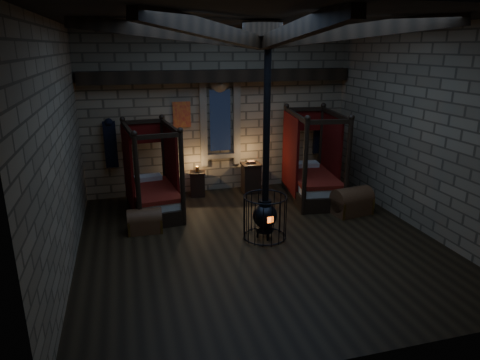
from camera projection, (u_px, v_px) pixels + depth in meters
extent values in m
cube|color=black|center=(259.00, 242.00, 8.59)|extent=(7.00, 7.00, 0.01)
cube|color=#847054|center=(220.00, 113.00, 11.18)|extent=(7.00, 0.02, 4.20)
cube|color=#847054|center=(358.00, 203.00, 4.74)|extent=(7.00, 0.02, 4.20)
cube|color=#847054|center=(60.00, 151.00, 7.08)|extent=(0.02, 7.00, 4.20)
cube|color=#847054|center=(422.00, 130.00, 8.84)|extent=(0.02, 7.00, 4.20)
cube|color=black|center=(263.00, 20.00, 7.33)|extent=(7.00, 7.00, 0.01)
cube|color=black|center=(221.00, 76.00, 10.73)|extent=(6.86, 0.35, 0.30)
cylinder|color=black|center=(263.00, 29.00, 7.38)|extent=(0.70, 0.70, 0.25)
cube|color=black|center=(220.00, 121.00, 11.20)|extent=(0.55, 0.04, 1.60)
cube|color=maroon|center=(182.00, 115.00, 10.89)|extent=(0.45, 0.03, 0.65)
cube|color=black|center=(111.00, 145.00, 10.52)|extent=(0.30, 0.10, 1.15)
cube|color=black|center=(319.00, 133.00, 11.93)|extent=(0.30, 0.10, 1.15)
cube|color=black|center=(155.00, 206.00, 10.06)|extent=(1.22, 2.05, 0.34)
cube|color=beige|center=(154.00, 196.00, 9.98)|extent=(1.09, 1.89, 0.21)
cube|color=maroon|center=(153.00, 190.00, 9.94)|extent=(1.15, 1.94, 0.09)
cube|color=beige|center=(148.00, 178.00, 10.54)|extent=(0.69, 0.40, 0.13)
cube|color=#570B07|center=(143.00, 133.00, 10.44)|extent=(1.03, 0.16, 0.52)
cylinder|color=black|center=(138.00, 185.00, 8.80)|extent=(0.10, 0.10, 2.07)
cylinder|color=black|center=(126.00, 163.00, 10.47)|extent=(0.10, 0.10, 2.07)
cylinder|color=black|center=(182.00, 180.00, 9.13)|extent=(0.10, 0.10, 2.07)
cylinder|color=black|center=(164.00, 159.00, 10.80)|extent=(0.10, 0.10, 2.07)
cube|color=#570B07|center=(128.00, 168.00, 9.86)|extent=(0.21, 1.41, 1.83)
cube|color=#570B07|center=(171.00, 164.00, 10.21)|extent=(0.21, 1.41, 1.83)
cube|color=black|center=(312.00, 192.00, 10.99)|extent=(1.37, 2.23, 0.36)
cube|color=beige|center=(313.00, 182.00, 10.91)|extent=(1.23, 2.05, 0.22)
cube|color=maroon|center=(313.00, 176.00, 10.86)|extent=(1.30, 2.10, 0.10)
cube|color=beige|center=(305.00, 165.00, 11.56)|extent=(0.75, 0.45, 0.14)
cube|color=#570B07|center=(304.00, 120.00, 11.47)|extent=(1.10, 0.21, 0.55)
cylinder|color=black|center=(305.00, 169.00, 9.70)|extent=(0.11, 0.11, 2.22)
cylinder|color=black|center=(285.00, 149.00, 11.61)|extent=(0.11, 0.11, 2.22)
cylinder|color=black|center=(348.00, 167.00, 9.82)|extent=(0.11, 0.11, 2.22)
cylinder|color=black|center=(321.00, 147.00, 11.73)|extent=(0.11, 0.11, 2.22)
cube|color=#570B07|center=(290.00, 153.00, 10.92)|extent=(0.27, 1.50, 1.96)
cube|color=#570B07|center=(331.00, 152.00, 11.05)|extent=(0.27, 1.50, 1.96)
cube|color=#57321B|center=(145.00, 225.00, 9.05)|extent=(0.73, 0.46, 0.30)
cylinder|color=#57321B|center=(145.00, 219.00, 9.00)|extent=(0.73, 0.46, 0.43)
cube|color=olive|center=(129.00, 226.00, 8.98)|extent=(0.06, 0.45, 0.31)
cube|color=olive|center=(161.00, 224.00, 9.12)|extent=(0.06, 0.45, 0.31)
cube|color=#57321B|center=(351.00, 206.00, 10.01)|extent=(0.97, 0.68, 0.37)
cylinder|color=#57321B|center=(352.00, 199.00, 9.96)|extent=(0.97, 0.68, 0.54)
cube|color=olive|center=(337.00, 209.00, 9.85)|extent=(0.14, 0.57, 0.39)
cube|color=olive|center=(365.00, 203.00, 10.18)|extent=(0.14, 0.57, 0.39)
cube|color=black|center=(198.00, 184.00, 11.18)|extent=(0.43, 0.41, 0.62)
cube|color=black|center=(197.00, 172.00, 11.09)|extent=(0.47, 0.46, 0.04)
cylinder|color=olive|center=(197.00, 169.00, 11.06)|extent=(0.09, 0.09, 0.14)
cube|color=black|center=(251.00, 179.00, 11.44)|extent=(0.46, 0.44, 0.75)
cube|color=black|center=(251.00, 164.00, 11.32)|extent=(0.51, 0.49, 0.04)
cube|color=#57321B|center=(251.00, 162.00, 11.30)|extent=(0.20, 0.14, 0.05)
cylinder|color=black|center=(265.00, 229.00, 8.74)|extent=(0.36, 0.36, 0.09)
sphere|color=black|center=(265.00, 215.00, 8.65)|extent=(0.50, 0.50, 0.50)
cylinder|color=black|center=(265.00, 203.00, 8.57)|extent=(0.25, 0.25, 0.12)
cube|color=#FF5914|center=(270.00, 220.00, 8.44)|extent=(0.13, 0.04, 0.12)
cylinder|color=black|center=(267.00, 120.00, 8.07)|extent=(0.13, 0.13, 3.25)
torus|color=black|center=(265.00, 236.00, 8.79)|extent=(0.88, 0.88, 0.03)
torus|color=black|center=(265.00, 197.00, 8.53)|extent=(0.88, 0.88, 0.03)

